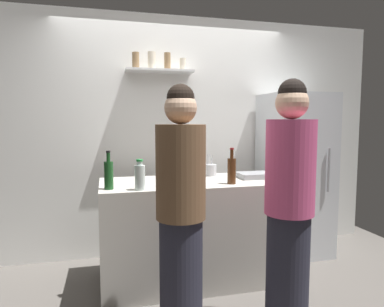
{
  "coord_description": "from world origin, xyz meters",
  "views": [
    {
      "loc": [
        -0.74,
        -2.52,
        1.47
      ],
      "look_at": [
        0.02,
        0.47,
        1.18
      ],
      "focal_mm": 32.09,
      "sensor_mm": 36.0,
      "label": 1
    }
  ],
  "objects": [
    {
      "name": "ground_plane",
      "position": [
        0.0,
        0.0,
        0.0
      ],
      "size": [
        5.28,
        5.28,
        0.0
      ],
      "primitive_type": "plane",
      "color": "#59544F"
    },
    {
      "name": "back_wall_assembly",
      "position": [
        -0.0,
        1.25,
        1.3
      ],
      "size": [
        4.8,
        0.32,
        2.6
      ],
      "color": "white",
      "rests_on": "ground"
    },
    {
      "name": "refrigerator",
      "position": [
        1.29,
        0.85,
        0.88
      ],
      "size": [
        0.67,
        0.68,
        1.76
      ],
      "color": "silver",
      "rests_on": "ground"
    },
    {
      "name": "counter",
      "position": [
        0.02,
        0.47,
        0.46
      ],
      "size": [
        1.64,
        0.75,
        0.93
      ],
      "primitive_type": "cube",
      "color": "#B7B2A8",
      "rests_on": "ground"
    },
    {
      "name": "baking_pan",
      "position": [
        0.65,
        0.48,
        0.95
      ],
      "size": [
        0.34,
        0.24,
        0.05
      ],
      "primitive_type": "cube",
      "color": "gray",
      "rests_on": "counter"
    },
    {
      "name": "utensil_holder",
      "position": [
        0.27,
        0.71,
        0.98
      ],
      "size": [
        0.11,
        0.11,
        0.22
      ],
      "color": "#B2B2B7",
      "rests_on": "counter"
    },
    {
      "name": "wine_bottle_pale_glass",
      "position": [
        0.07,
        0.73,
        1.05
      ],
      "size": [
        0.07,
        0.07,
        0.31
      ],
      "color": "#B2BFB2",
      "rests_on": "counter"
    },
    {
      "name": "wine_bottle_green_glass",
      "position": [
        -0.72,
        0.26,
        1.05
      ],
      "size": [
        0.07,
        0.07,
        0.31
      ],
      "color": "#19471E",
      "rests_on": "counter"
    },
    {
      "name": "wine_bottle_amber_glass",
      "position": [
        0.31,
        0.24,
        1.05
      ],
      "size": [
        0.07,
        0.07,
        0.31
      ],
      "color": "#472814",
      "rests_on": "counter"
    },
    {
      "name": "wine_bottle_dark_glass",
      "position": [
        -0.01,
        0.45,
        1.05
      ],
      "size": [
        0.07,
        0.07,
        0.33
      ],
      "color": "black",
      "rests_on": "counter"
    },
    {
      "name": "water_bottle_plastic",
      "position": [
        -0.48,
        0.17,
        1.03
      ],
      "size": [
        0.08,
        0.08,
        0.24
      ],
      "color": "silver",
      "rests_on": "counter"
    },
    {
      "name": "person_pink_top",
      "position": [
        0.49,
        -0.42,
        0.88
      ],
      "size": [
        0.34,
        0.34,
        1.76
      ],
      "rotation": [
        0.0,
        0.0,
        4.24
      ],
      "color": "#262633",
      "rests_on": "ground"
    },
    {
      "name": "person_brown_jacket",
      "position": [
        -0.25,
        -0.28,
        0.85
      ],
      "size": [
        0.34,
        0.34,
        1.72
      ],
      "rotation": [
        0.0,
        0.0,
        1.22
      ],
      "color": "#262633",
      "rests_on": "ground"
    }
  ]
}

